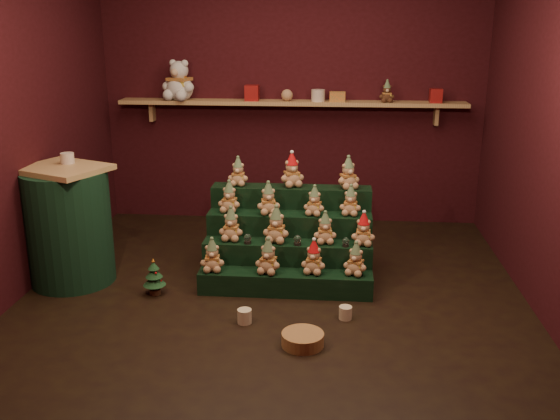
# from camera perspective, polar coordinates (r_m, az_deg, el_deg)

# --- Properties ---
(ground) EXTENTS (4.00, 4.00, 0.00)m
(ground) POSITION_cam_1_polar(r_m,az_deg,el_deg) (5.10, -0.56, -7.57)
(ground) COLOR black
(ground) RESTS_ON ground
(back_wall) EXTENTS (4.00, 0.10, 2.80)m
(back_wall) POSITION_cam_1_polar(r_m,az_deg,el_deg) (6.72, 1.13, 10.81)
(back_wall) COLOR black
(back_wall) RESTS_ON ground
(front_wall) EXTENTS (4.00, 0.10, 2.80)m
(front_wall) POSITION_cam_1_polar(r_m,az_deg,el_deg) (2.71, -4.86, 1.53)
(front_wall) COLOR black
(front_wall) RESTS_ON ground
(left_wall) EXTENTS (0.10, 4.00, 2.80)m
(left_wall) POSITION_cam_1_polar(r_m,az_deg,el_deg) (5.31, -23.45, 7.79)
(left_wall) COLOR black
(left_wall) RESTS_ON ground
(right_wall) EXTENTS (0.10, 4.00, 2.80)m
(right_wall) POSITION_cam_1_polar(r_m,az_deg,el_deg) (4.94, 23.99, 7.15)
(right_wall) COLOR black
(right_wall) RESTS_ON ground
(back_shelf) EXTENTS (3.60, 0.26, 0.24)m
(back_shelf) POSITION_cam_1_polar(r_m,az_deg,el_deg) (6.56, 1.02, 9.73)
(back_shelf) COLOR tan
(back_shelf) RESTS_ON ground
(riser_tier_front) EXTENTS (1.40, 0.22, 0.18)m
(riser_tier_front) POSITION_cam_1_polar(r_m,az_deg,el_deg) (5.06, 0.48, -6.69)
(riser_tier_front) COLOR black
(riser_tier_front) RESTS_ON ground
(riser_tier_midfront) EXTENTS (1.40, 0.22, 0.36)m
(riser_tier_midfront) POSITION_cam_1_polar(r_m,az_deg,el_deg) (5.22, 0.67, -4.82)
(riser_tier_midfront) COLOR black
(riser_tier_midfront) RESTS_ON ground
(riser_tier_midback) EXTENTS (1.40, 0.22, 0.54)m
(riser_tier_midback) POSITION_cam_1_polar(r_m,az_deg,el_deg) (5.40, 0.86, -3.07)
(riser_tier_midback) COLOR black
(riser_tier_midback) RESTS_ON ground
(riser_tier_back) EXTENTS (1.40, 0.22, 0.72)m
(riser_tier_back) POSITION_cam_1_polar(r_m,az_deg,el_deg) (5.58, 1.03, -1.43)
(riser_tier_back) COLOR black
(riser_tier_back) RESTS_ON ground
(teddy_0) EXTENTS (0.21, 0.19, 0.27)m
(teddy_0) POSITION_cam_1_polar(r_m,az_deg,el_deg) (5.04, -6.22, -4.10)
(teddy_0) COLOR tan
(teddy_0) RESTS_ON riser_tier_front
(teddy_1) EXTENTS (0.24, 0.22, 0.28)m
(teddy_1) POSITION_cam_1_polar(r_m,az_deg,el_deg) (4.97, -1.08, -4.24)
(teddy_1) COLOR tan
(teddy_1) RESTS_ON riser_tier_front
(teddy_2) EXTENTS (0.22, 0.21, 0.27)m
(teddy_2) POSITION_cam_1_polar(r_m,az_deg,el_deg) (4.97, 3.10, -4.31)
(teddy_2) COLOR tan
(teddy_2) RESTS_ON riser_tier_front
(teddy_3) EXTENTS (0.24, 0.23, 0.27)m
(teddy_3) POSITION_cam_1_polar(r_m,az_deg,el_deg) (4.98, 6.95, -4.45)
(teddy_3) COLOR tan
(teddy_3) RESTS_ON riser_tier_front
(teddy_4) EXTENTS (0.21, 0.19, 0.28)m
(teddy_4) POSITION_cam_1_polar(r_m,az_deg,el_deg) (5.19, -4.49, -1.28)
(teddy_4) COLOR tan
(teddy_4) RESTS_ON riser_tier_midfront
(teddy_5) EXTENTS (0.24, 0.22, 0.30)m
(teddy_5) POSITION_cam_1_polar(r_m,az_deg,el_deg) (5.12, -0.34, -1.32)
(teddy_5) COLOR tan
(teddy_5) RESTS_ON riser_tier_midfront
(teddy_6) EXTENTS (0.20, 0.19, 0.26)m
(teddy_6) POSITION_cam_1_polar(r_m,az_deg,el_deg) (5.12, 4.14, -1.62)
(teddy_6) COLOR tan
(teddy_6) RESTS_ON riser_tier_midfront
(teddy_7) EXTENTS (0.20, 0.18, 0.27)m
(teddy_7) POSITION_cam_1_polar(r_m,az_deg,el_deg) (5.11, 7.64, -1.74)
(teddy_7) COLOR tan
(teddy_7) RESTS_ON riser_tier_midfront
(teddy_8) EXTENTS (0.22, 0.20, 0.27)m
(teddy_8) POSITION_cam_1_polar(r_m,az_deg,el_deg) (5.34, -4.65, 1.22)
(teddy_8) COLOR tan
(teddy_8) RESTS_ON riser_tier_midback
(teddy_9) EXTENTS (0.23, 0.21, 0.27)m
(teddy_9) POSITION_cam_1_polar(r_m,az_deg,el_deg) (5.27, -1.07, 1.08)
(teddy_9) COLOR tan
(teddy_9) RESTS_ON riser_tier_midback
(teddy_10) EXTENTS (0.21, 0.20, 0.25)m
(teddy_10) POSITION_cam_1_polar(r_m,az_deg,el_deg) (5.25, 3.18, 0.86)
(teddy_10) COLOR tan
(teddy_10) RESTS_ON riser_tier_midback
(teddy_11) EXTENTS (0.20, 0.19, 0.25)m
(teddy_11) POSITION_cam_1_polar(r_m,az_deg,el_deg) (5.28, 6.48, 0.88)
(teddy_11) COLOR tan
(teddy_11) RESTS_ON riser_tier_midback
(teddy_12) EXTENTS (0.18, 0.17, 0.25)m
(teddy_12) POSITION_cam_1_polar(r_m,az_deg,el_deg) (5.50, -3.85, 3.54)
(teddy_12) COLOR tan
(teddy_12) RESTS_ON riser_tier_back
(teddy_13) EXTENTS (0.26, 0.25, 0.29)m
(teddy_13) POSITION_cam_1_polar(r_m,az_deg,el_deg) (5.45, 1.09, 3.68)
(teddy_13) COLOR tan
(teddy_13) RESTS_ON riser_tier_back
(teddy_14) EXTENTS (0.25, 0.24, 0.28)m
(teddy_14) POSITION_cam_1_polar(r_m,az_deg,el_deg) (5.42, 6.25, 3.41)
(teddy_14) COLOR tan
(teddy_14) RESTS_ON riser_tier_back
(snow_globe_a) EXTENTS (0.06, 0.06, 0.08)m
(snow_globe_a) POSITION_cam_1_polar(r_m,az_deg,el_deg) (5.12, -2.98, -2.64)
(snow_globe_a) COLOR black
(snow_globe_a) RESTS_ON riser_tier_midfront
(snow_globe_b) EXTENTS (0.06, 0.06, 0.08)m
(snow_globe_b) POSITION_cam_1_polar(r_m,az_deg,el_deg) (5.08, 1.61, -2.77)
(snow_globe_b) COLOR black
(snow_globe_b) RESTS_ON riser_tier_midfront
(snow_globe_c) EXTENTS (0.06, 0.06, 0.08)m
(snow_globe_c) POSITION_cam_1_polar(r_m,az_deg,el_deg) (5.08, 6.03, -2.93)
(snow_globe_c) COLOR black
(snow_globe_c) RESTS_ON riser_tier_midfront
(side_table) EXTENTS (0.81, 0.75, 0.99)m
(side_table) POSITION_cam_1_polar(r_m,az_deg,el_deg) (5.45, -18.74, -1.35)
(side_table) COLOR tan
(side_table) RESTS_ON ground
(table_ornament) EXTENTS (0.11, 0.11, 0.09)m
(table_ornament) POSITION_cam_1_polar(r_m,az_deg,el_deg) (5.40, -18.87, 4.50)
(table_ornament) COLOR beige
(table_ornament) RESTS_ON side_table
(mini_christmas_tree) EXTENTS (0.18, 0.18, 0.31)m
(mini_christmas_tree) POSITION_cam_1_polar(r_m,az_deg,el_deg) (5.12, -11.44, -6.02)
(mini_christmas_tree) COLOR #432818
(mini_christmas_tree) RESTS_ON ground
(mug_left) EXTENTS (0.11, 0.11, 0.11)m
(mug_left) POSITION_cam_1_polar(r_m,az_deg,el_deg) (4.61, -3.26, -9.67)
(mug_left) COLOR beige
(mug_left) RESTS_ON ground
(mug_right) EXTENTS (0.10, 0.10, 0.10)m
(mug_right) POSITION_cam_1_polar(r_m,az_deg,el_deg) (4.69, 6.00, -9.32)
(mug_right) COLOR beige
(mug_right) RESTS_ON ground
(wicker_basket) EXTENTS (0.31, 0.31, 0.09)m
(wicker_basket) POSITION_cam_1_polar(r_m,az_deg,el_deg) (4.32, 2.09, -11.73)
(wicker_basket) COLOR #A67943
(wicker_basket) RESTS_ON ground
(white_bear) EXTENTS (0.46, 0.44, 0.52)m
(white_bear) POSITION_cam_1_polar(r_m,az_deg,el_deg) (6.68, -9.20, 12.11)
(white_bear) COLOR silver
(white_bear) RESTS_ON back_shelf
(brown_bear) EXTENTS (0.16, 0.15, 0.22)m
(brown_bear) POSITION_cam_1_polar(r_m,az_deg,el_deg) (6.52, 9.75, 10.63)
(brown_bear) COLOR #452517
(brown_bear) RESTS_ON back_shelf
(gift_tin_red_a) EXTENTS (0.14, 0.14, 0.16)m
(gift_tin_red_a) POSITION_cam_1_polar(r_m,az_deg,el_deg) (6.57, -2.57, 10.65)
(gift_tin_red_a) COLOR maroon
(gift_tin_red_a) RESTS_ON back_shelf
(gift_tin_cream) EXTENTS (0.14, 0.14, 0.12)m
(gift_tin_cream) POSITION_cam_1_polar(r_m,az_deg,el_deg) (6.51, 3.50, 10.41)
(gift_tin_cream) COLOR beige
(gift_tin_cream) RESTS_ON back_shelf
(gift_tin_red_b) EXTENTS (0.12, 0.12, 0.14)m
(gift_tin_red_b) POSITION_cam_1_polar(r_m,az_deg,el_deg) (6.59, 14.06, 10.11)
(gift_tin_red_b) COLOR maroon
(gift_tin_red_b) RESTS_ON back_shelf
(shelf_plush_ball) EXTENTS (0.12, 0.12, 0.12)m
(shelf_plush_ball) POSITION_cam_1_polar(r_m,az_deg,el_deg) (6.53, 0.65, 10.46)
(shelf_plush_ball) COLOR tan
(shelf_plush_ball) RESTS_ON back_shelf
(scarf_gift_box) EXTENTS (0.16, 0.10, 0.10)m
(scarf_gift_box) POSITION_cam_1_polar(r_m,az_deg,el_deg) (6.51, 5.27, 10.28)
(scarf_gift_box) COLOR orange
(scarf_gift_box) RESTS_ON back_shelf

